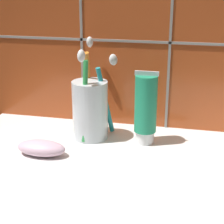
% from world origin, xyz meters
% --- Properties ---
extents(sink_counter, '(0.71, 0.38, 0.02)m').
position_xyz_m(sink_counter, '(0.00, 0.00, 0.01)').
color(sink_counter, white).
rests_on(sink_counter, ground).
extents(tile_wall_backsplash, '(0.81, 0.02, 0.51)m').
position_xyz_m(tile_wall_backsplash, '(0.00, 0.19, 0.26)').
color(tile_wall_backsplash, '#AD471E').
rests_on(tile_wall_backsplash, ground).
extents(toothbrush_cup, '(0.08, 0.12, 0.19)m').
position_xyz_m(toothbrush_cup, '(-0.12, 0.10, 0.08)').
color(toothbrush_cup, silver).
rests_on(toothbrush_cup, sink_counter).
extents(toothpaste_tube, '(0.04, 0.04, 0.14)m').
position_xyz_m(toothpaste_tube, '(-0.01, 0.10, 0.09)').
color(toothpaste_tube, white).
rests_on(toothpaste_tube, sink_counter).
extents(soap_bar, '(0.09, 0.04, 0.03)m').
position_xyz_m(soap_bar, '(-0.18, 0.01, 0.03)').
color(soap_bar, '#DBB2C6').
rests_on(soap_bar, sink_counter).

